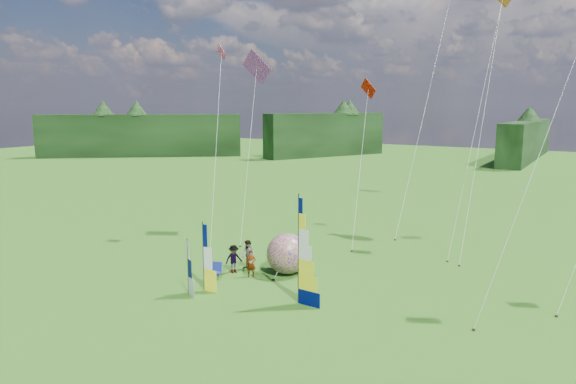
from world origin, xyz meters
The scene contains 18 objects.
ground centered at (0.00, 0.00, 0.00)m, with size 220.00×220.00×0.00m, color #40751D.
treeline_ring centered at (0.00, 0.00, 4.00)m, with size 210.00×210.00×8.00m, color #23491D, non-canonical shape.
feather_banner_main centered at (0.42, 2.72, 2.76)m, with size 1.48×0.10×5.52m, color #000A4F, non-canonical shape.
side_banner_left centered at (-4.88, 1.52, 1.88)m, with size 1.04×0.10×3.76m, color yellow, non-canonical shape.
side_banner_far centered at (-5.22, 0.66, 1.50)m, with size 0.90×0.10×3.00m, color white, non-canonical shape.
bol_inflatable centered at (-2.58, 6.43, 1.24)m, with size 2.48×2.48×2.48m, color #1D0C92.
spectator_a centered at (-4.07, 4.78, 0.80)m, with size 0.58×0.38×1.59m, color #66594C.
spectator_b centered at (-5.01, 5.78, 0.93)m, with size 0.90×0.45×1.86m, color #66594C.
spectator_c centered at (-5.41, 4.84, 0.86)m, with size 1.11×0.41×1.73m, color #66594C.
spectator_d centered at (-3.68, 7.05, 0.95)m, with size 1.11×0.45×1.89m, color #66594C.
camp_chair centered at (-5.47, 3.25, 0.52)m, with size 0.60×0.60×1.03m, color navy, non-canonical shape.
kite_whale centered at (5.64, 20.01, 11.42)m, with size 3.83×16.48×22.84m, color black, non-canonical shape.
kite_rainbow_delta centered at (-9.99, 12.76, 7.74)m, with size 7.46×10.83×15.48m, color red, non-canonical shape.
kite_parafoil centered at (10.49, 7.63, 8.18)m, with size 6.26×9.98×16.37m, color #AF1D08, non-canonical shape.
small_kite_red centered at (-2.19, 16.05, 6.38)m, with size 4.65×9.29×12.76m, color #C50F02, non-canonical shape.
small_kite_orange centered at (5.53, 17.73, 9.51)m, with size 3.63×10.27×19.01m, color orange, non-canonical shape.
small_kite_pink centered at (-10.30, 9.25, 7.56)m, with size 6.35×8.96×15.11m, color #ED438F, non-canonical shape.
small_kite_green centered at (0.38, 23.04, 10.67)m, with size 2.26×13.39×21.34m, color #2FBB5B, non-canonical shape.
Camera 1 is at (13.27, -18.84, 10.04)m, focal length 32.00 mm.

